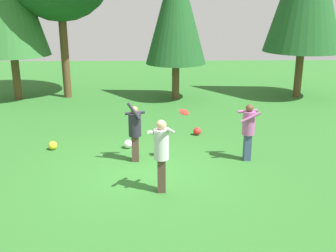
{
  "coord_description": "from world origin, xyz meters",
  "views": [
    {
      "loc": [
        0.29,
        -9.73,
        4.26
      ],
      "look_at": [
        0.56,
        0.53,
        1.05
      ],
      "focal_mm": 43.15,
      "sensor_mm": 36.0,
      "label": 1
    }
  ],
  "objects_px": {
    "frisbee": "(184,112)",
    "tree_center": "(176,9)",
    "person_thrower": "(135,129)",
    "ball_yellow": "(53,145)",
    "person_bystander": "(161,150)",
    "person_catcher": "(248,128)",
    "ball_white": "(128,144)",
    "ball_red": "(197,131)"
  },
  "relations": [
    {
      "from": "frisbee",
      "to": "ball_white",
      "type": "height_order",
      "value": "frisbee"
    },
    {
      "from": "person_thrower",
      "to": "ball_white",
      "type": "bearing_deg",
      "value": 105.37
    },
    {
      "from": "person_catcher",
      "to": "ball_yellow",
      "type": "xyz_separation_m",
      "value": [
        -5.6,
        0.94,
        -0.81
      ]
    },
    {
      "from": "person_catcher",
      "to": "ball_red",
      "type": "height_order",
      "value": "person_catcher"
    },
    {
      "from": "person_thrower",
      "to": "frisbee",
      "type": "height_order",
      "value": "person_thrower"
    },
    {
      "from": "ball_yellow",
      "to": "ball_red",
      "type": "relative_size",
      "value": 1.01
    },
    {
      "from": "frisbee",
      "to": "ball_white",
      "type": "relative_size",
      "value": 1.47
    },
    {
      "from": "person_thrower",
      "to": "ball_red",
      "type": "relative_size",
      "value": 6.73
    },
    {
      "from": "ball_white",
      "to": "ball_red",
      "type": "bearing_deg",
      "value": 28.47
    },
    {
      "from": "person_thrower",
      "to": "frisbee",
      "type": "xyz_separation_m",
      "value": [
        1.32,
        0.0,
        0.46
      ]
    },
    {
      "from": "ball_yellow",
      "to": "ball_white",
      "type": "bearing_deg",
      "value": 1.8
    },
    {
      "from": "frisbee",
      "to": "tree_center",
      "type": "distance_m",
      "value": 7.75
    },
    {
      "from": "ball_yellow",
      "to": "tree_center",
      "type": "bearing_deg",
      "value": 58.4
    },
    {
      "from": "ball_red",
      "to": "ball_yellow",
      "type": "bearing_deg",
      "value": -164.09
    },
    {
      "from": "person_bystander",
      "to": "ball_white",
      "type": "height_order",
      "value": "person_bystander"
    },
    {
      "from": "ball_red",
      "to": "tree_center",
      "type": "height_order",
      "value": "tree_center"
    },
    {
      "from": "person_thrower",
      "to": "person_catcher",
      "type": "xyz_separation_m",
      "value": [
        3.09,
        -0.01,
        0.02
      ]
    },
    {
      "from": "person_catcher",
      "to": "person_bystander",
      "type": "relative_size",
      "value": 0.92
    },
    {
      "from": "person_catcher",
      "to": "ball_white",
      "type": "distance_m",
      "value": 3.61
    },
    {
      "from": "person_thrower",
      "to": "frisbee",
      "type": "distance_m",
      "value": 1.4
    },
    {
      "from": "person_thrower",
      "to": "ball_yellow",
      "type": "height_order",
      "value": "person_thrower"
    },
    {
      "from": "ball_yellow",
      "to": "person_bystander",
      "type": "bearing_deg",
      "value": -41.41
    },
    {
      "from": "person_catcher",
      "to": "frisbee",
      "type": "xyz_separation_m",
      "value": [
        -1.77,
        0.01,
        0.44
      ]
    },
    {
      "from": "person_thrower",
      "to": "ball_red",
      "type": "height_order",
      "value": "person_thrower"
    },
    {
      "from": "ball_white",
      "to": "tree_center",
      "type": "distance_m",
      "value": 7.57
    },
    {
      "from": "frisbee",
      "to": "tree_center",
      "type": "bearing_deg",
      "value": 89.2
    },
    {
      "from": "person_catcher",
      "to": "tree_center",
      "type": "relative_size",
      "value": 0.25
    },
    {
      "from": "person_bystander",
      "to": "tree_center",
      "type": "xyz_separation_m",
      "value": [
        0.73,
        9.22,
        2.88
      ]
    },
    {
      "from": "frisbee",
      "to": "ball_red",
      "type": "distance_m",
      "value": 2.6
    },
    {
      "from": "frisbee",
      "to": "ball_yellow",
      "type": "relative_size",
      "value": 1.47
    },
    {
      "from": "person_thrower",
      "to": "frisbee",
      "type": "relative_size",
      "value": 4.57
    },
    {
      "from": "person_bystander",
      "to": "ball_yellow",
      "type": "bearing_deg",
      "value": 66.76
    },
    {
      "from": "tree_center",
      "to": "ball_white",
      "type": "bearing_deg",
      "value": -105.09
    },
    {
      "from": "person_catcher",
      "to": "frisbee",
      "type": "bearing_deg",
      "value": 0.0
    },
    {
      "from": "person_bystander",
      "to": "ball_red",
      "type": "relative_size",
      "value": 6.79
    },
    {
      "from": "person_bystander",
      "to": "frisbee",
      "type": "xyz_separation_m",
      "value": [
        0.62,
        1.9,
        0.35
      ]
    },
    {
      "from": "person_bystander",
      "to": "tree_center",
      "type": "height_order",
      "value": "tree_center"
    },
    {
      "from": "person_thrower",
      "to": "ball_yellow",
      "type": "bearing_deg",
      "value": 159.4
    },
    {
      "from": "person_thrower",
      "to": "ball_white",
      "type": "distance_m",
      "value": 1.31
    },
    {
      "from": "frisbee",
      "to": "person_thrower",
      "type": "bearing_deg",
      "value": -179.85
    },
    {
      "from": "person_bystander",
      "to": "ball_white",
      "type": "relative_size",
      "value": 6.74
    },
    {
      "from": "person_catcher",
      "to": "person_bystander",
      "type": "bearing_deg",
      "value": 38.63
    }
  ]
}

